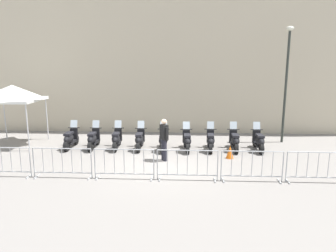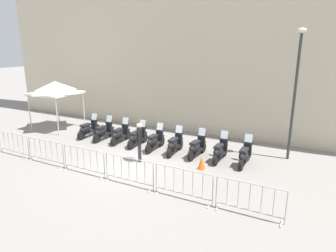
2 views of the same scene
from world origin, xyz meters
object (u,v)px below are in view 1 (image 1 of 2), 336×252
(motorcycle_8, at_px, (259,141))
(barrier_segment_1, at_px, (62,163))
(barrier_segment_3, at_px, (187,165))
(motorcycle_7, at_px, (235,141))
(barrier_segment_4, at_px, (252,166))
(officer_near_row_end, at_px, (164,137))
(motorcycle_1, at_px, (93,139))
(street_lamp, at_px, (287,74))
(motorcycle_3, at_px, (140,140))
(canopy_tent, at_px, (13,93))
(barrier_segment_2, at_px, (124,164))
(motorcycle_5, at_px, (187,141))
(traffic_cone, at_px, (230,152))
(motorcycle_0, at_px, (70,139))
(barrier_segment_5, at_px, (318,168))
(motorcycle_2, at_px, (117,139))
(barrier_segment_0, at_px, (2,162))
(motorcycle_4, at_px, (163,141))
(motorcycle_6, at_px, (211,141))

(motorcycle_8, relative_size, barrier_segment_1, 0.83)
(barrier_segment_3, bearing_deg, barrier_segment_1, 177.76)
(motorcycle_7, distance_m, barrier_segment_4, 3.77)
(motorcycle_8, xyz_separation_m, officer_near_row_end, (-4.25, -1.49, 0.53))
(motorcycle_1, distance_m, street_lamp, 9.77)
(motorcycle_3, distance_m, canopy_tent, 6.47)
(barrier_segment_2, relative_size, barrier_segment_3, 1.00)
(barrier_segment_3, bearing_deg, officer_near_row_end, 111.42)
(motorcycle_5, height_order, motorcycle_8, same)
(barrier_segment_3, height_order, traffic_cone, barrier_segment_3)
(motorcycle_0, bearing_deg, barrier_segment_3, -36.89)
(barrier_segment_5, distance_m, officer_near_row_end, 5.68)
(traffic_cone, bearing_deg, motorcycle_1, 166.99)
(barrier_segment_1, relative_size, street_lamp, 0.37)
(motorcycle_2, xyz_separation_m, barrier_segment_0, (-3.38, -3.65, 0.07))
(motorcycle_4, bearing_deg, motorcycle_0, 176.50)
(motorcycle_2, relative_size, motorcycle_8, 1.00)
(motorcycle_5, xyz_separation_m, barrier_segment_5, (4.16, -3.81, 0.07))
(barrier_segment_1, relative_size, barrier_segment_5, 1.00)
(barrier_segment_1, xyz_separation_m, traffic_cone, (6.22, 2.33, -0.25))
(barrier_segment_2, relative_size, barrier_segment_4, 1.00)
(barrier_segment_5, bearing_deg, motorcycle_7, 117.37)
(motorcycle_0, height_order, motorcycle_7, same)
(motorcycle_8, bearing_deg, barrier_segment_0, -161.06)
(traffic_cone, bearing_deg, motorcycle_8, 37.27)
(motorcycle_4, xyz_separation_m, barrier_segment_5, (5.25, -3.86, 0.07))
(barrier_segment_3, bearing_deg, motorcycle_5, 87.59)
(motorcycle_6, relative_size, street_lamp, 0.31)
(barrier_segment_1, height_order, barrier_segment_5, same)
(barrier_segment_2, bearing_deg, motorcycle_6, 46.79)
(motorcycle_8, bearing_deg, motorcycle_5, -179.95)
(motorcycle_2, xyz_separation_m, barrier_segment_3, (3.10, -3.90, 0.07))
(barrier_segment_0, bearing_deg, barrier_segment_4, -2.24)
(motorcycle_4, distance_m, barrier_segment_0, 6.52)
(motorcycle_7, xyz_separation_m, officer_near_row_end, (-3.17, -1.53, 0.53))
(motorcycle_4, relative_size, motorcycle_8, 1.00)
(motorcycle_1, bearing_deg, canopy_tent, 170.19)
(barrier_segment_2, height_order, barrier_segment_3, same)
(motorcycle_3, bearing_deg, motorcycle_1, 177.89)
(officer_near_row_end, bearing_deg, motorcycle_3, 124.98)
(street_lamp, xyz_separation_m, traffic_cone, (-3.12, -2.77, -3.14))
(motorcycle_2, height_order, motorcycle_8, same)
(motorcycle_3, height_order, motorcycle_7, same)
(barrier_segment_2, distance_m, barrier_segment_4, 4.32)
(motorcycle_3, relative_size, barrier_segment_5, 0.83)
(barrier_segment_4, bearing_deg, motorcycle_3, 136.86)
(motorcycle_6, bearing_deg, barrier_segment_0, -155.94)
(motorcycle_8, bearing_deg, motorcycle_1, 178.01)
(motorcycle_5, relative_size, officer_near_row_end, 1.00)
(motorcycle_0, distance_m, street_lamp, 10.79)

